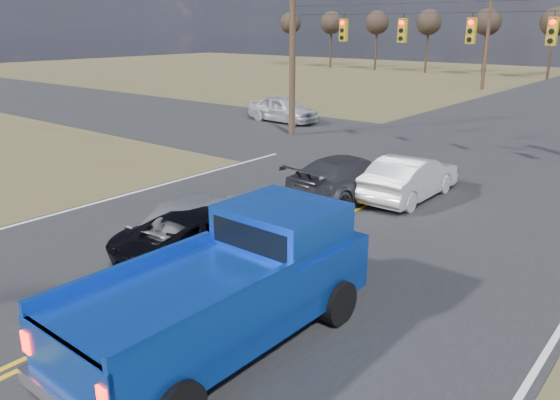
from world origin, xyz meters
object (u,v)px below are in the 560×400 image
Objects in this scene: silver_suv at (204,218)px; white_car_queue at (410,177)px; pickup_truck at (232,287)px; black_suv at (210,232)px; dgrey_car_queue at (350,177)px; cross_car_west at (283,109)px.

white_car_queue is (2.35, 7.06, -0.01)m from silver_suv.
pickup_truck reaches higher than black_suv.
pickup_truck is at bearing 137.70° from silver_suv.
white_car_queue reaches higher than black_suv.
dgrey_car_queue is at bearing 110.02° from pickup_truck.
silver_suv is 0.91× the size of black_suv.
silver_suv is 0.98× the size of white_car_queue.
cross_car_west reaches higher than dgrey_car_queue.
dgrey_car_queue is at bearing -129.27° from cross_car_west.
pickup_truck is 4.81m from silver_suv.
pickup_truck is 1.24× the size of dgrey_car_queue.
silver_suv is 7.44m from white_car_queue.
black_suv is at bearing 77.79° from white_car_queue.
dgrey_car_queue is at bearing -85.96° from black_suv.
cross_car_west is (-11.15, 10.32, 0.06)m from dgrey_car_queue.
pickup_truck is 23.83m from cross_car_west.
cross_car_west is (-10.40, 16.21, 0.03)m from silver_suv.
black_suv is at bearing 141.60° from silver_suv.
white_car_queue reaches higher than dgrey_car_queue.
cross_car_west is at bearing -62.32° from silver_suv.
silver_suv is 19.26m from cross_car_west.
white_car_queue is (-1.47, 9.97, -0.38)m from pickup_truck.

